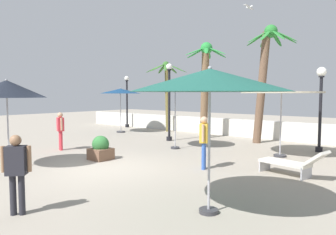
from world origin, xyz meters
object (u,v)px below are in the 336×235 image
Objects in this scene: patio_umbrella_0 at (175,85)px; seagull_0 at (249,7)px; planter at (101,149)px; lamp_post_1 at (127,98)px; palm_tree_3 at (205,80)px; guest_2 at (204,137)px; lounge_chair_0 at (292,163)px; lamp_post_3 at (321,99)px; patio_umbrella_4 at (120,92)px; patio_umbrella_3 at (281,95)px; guest_0 at (60,127)px; palm_tree_2 at (264,71)px; patio_umbrella_2 at (210,81)px; guest_1 at (16,167)px; lamp_post_2 at (169,98)px; patio_umbrella_1 at (7,89)px; palm_tree_1 at (167,86)px.

seagull_0 reaches higher than patio_umbrella_0.
lamp_post_1 is at bearing 132.36° from planter.
palm_tree_3 is 7.31m from guest_2.
palm_tree_3 is at bearing 91.89° from planter.
lamp_post_3 is at bearing 96.23° from lounge_chair_0.
patio_umbrella_0 is at bearing -21.62° from patio_umbrella_4.
patio_umbrella_3 reaches higher than guest_0.
palm_tree_2 reaches higher than palm_tree_3.
patio_umbrella_2 is 1.88× the size of guest_2.
patio_umbrella_0 is 8.31m from guest_1.
patio_umbrella_0 is 4.24m from patio_umbrella_3.
guest_2 is at bearing 17.53° from planter.
guest_2 is at bearing 8.62° from guest_0.
patio_umbrella_0 is 2.45m from lamp_post_2.
patio_umbrella_3 is 5.53m from palm_tree_3.
patio_umbrella_3 is 2.22× the size of seagull_0.
patio_umbrella_4 is 5.46m from palm_tree_3.
lounge_chair_0 is 2.29× the size of planter.
patio_umbrella_3 reaches higher than guest_1.
lamp_post_1 reaches higher than patio_umbrella_0.
patio_umbrella_2 is 1.06× the size of patio_umbrella_3.
patio_umbrella_3 reaches higher than planter.
palm_tree_3 is (5.32, 1.10, 0.60)m from patio_umbrella_4.
palm_tree_3 is at bearing 123.77° from patio_umbrella_2.
lamp_post_3 reaches higher than planter.
patio_umbrella_0 is 1.06× the size of patio_umbrella_1.
palm_tree_2 is 1.10× the size of palm_tree_3.
patio_umbrella_0 is at bearing -147.56° from lamp_post_3.
guest_0 is at bearing -128.79° from palm_tree_2.
palm_tree_2 reaches higher than planter.
patio_umbrella_1 is 0.82× the size of lamp_post_3.
palm_tree_2 is (4.01, 9.91, 0.90)m from patio_umbrella_1.
patio_umbrella_1 is at bearing -128.74° from patio_umbrella_3.
patio_umbrella_4 is 2.07× the size of seagull_0.
patio_umbrella_3 is 0.86× the size of lamp_post_3.
patio_umbrella_4 is 13.38m from guest_1.
patio_umbrella_2 is 12.37m from seagull_0.
patio_umbrella_0 reaches higher than patio_umbrella_3.
guest_2 is 3.82m from planter.
lounge_chair_0 is at bearing -38.83° from palm_tree_3.
patio_umbrella_0 is 6.38m from patio_umbrella_1.
guest_0 is at bearing -171.38° from guest_2.
lamp_post_1 is 2.28× the size of guest_0.
lamp_post_1 is at bearing 163.26° from patio_umbrella_3.
seagull_0 is (1.51, 1.81, 3.81)m from palm_tree_3.
patio_umbrella_0 reaches higher than guest_2.
guest_0 is at bearing -83.09° from palm_tree_1.
palm_tree_1 is 3.83m from lamp_post_1.
seagull_0 reaches higher than lamp_post_1.
lounge_chair_0 is at bearing -15.30° from patio_umbrella_0.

